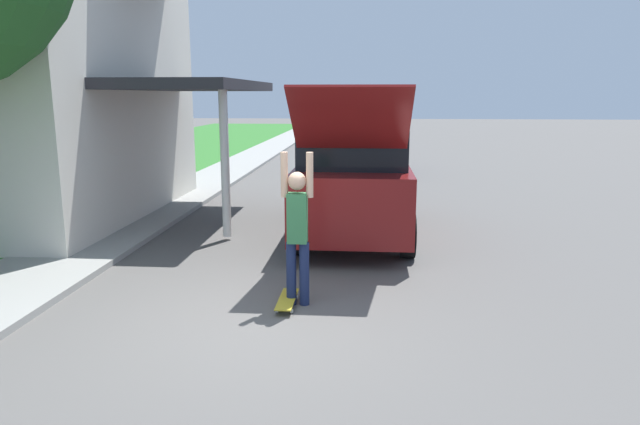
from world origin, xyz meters
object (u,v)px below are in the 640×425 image
(car_down_street, at_px, (371,152))
(skateboarder, at_px, (297,227))
(suv_parked, at_px, (354,175))
(skateboard, at_px, (287,300))

(car_down_street, xyz_separation_m, skateboarder, (-0.97, -13.26, 0.34))
(suv_parked, xyz_separation_m, car_down_street, (0.35, 9.30, -0.46))
(suv_parked, distance_m, car_down_street, 9.32)
(skateboarder, distance_m, skateboard, 0.96)
(skateboarder, bearing_deg, car_down_street, 85.82)
(skateboarder, bearing_deg, skateboard, -152.03)
(car_down_street, height_order, skateboarder, skateboarder)
(skateboarder, relative_size, skateboard, 2.44)
(car_down_street, distance_m, skateboarder, 13.30)
(car_down_street, bearing_deg, skateboard, -94.73)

